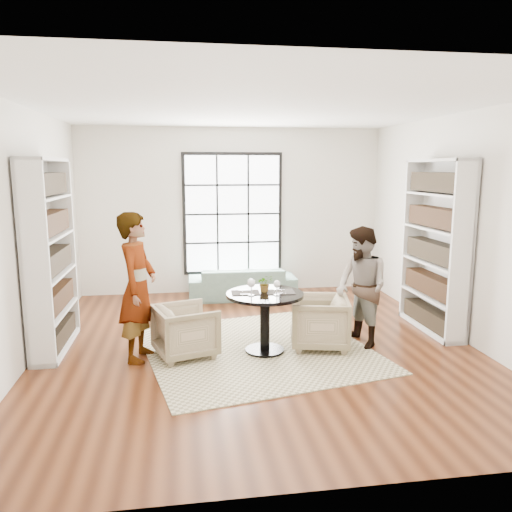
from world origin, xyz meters
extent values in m
plane|color=#613017|center=(0.00, 0.00, 0.00)|extent=(6.00, 6.00, 0.00)
plane|color=silver|center=(0.00, 3.00, 1.50)|extent=(5.50, 0.00, 5.50)
plane|color=silver|center=(-2.75, 0.00, 1.50)|extent=(0.00, 6.00, 6.00)
plane|color=silver|center=(2.75, 0.00, 1.50)|extent=(0.00, 6.00, 6.00)
plane|color=silver|center=(0.00, -3.00, 1.50)|extent=(5.50, 0.00, 5.50)
plane|color=white|center=(0.00, 0.00, 3.00)|extent=(6.00, 6.00, 0.00)
cube|color=black|center=(0.00, 2.98, 1.45)|extent=(1.82, 0.06, 2.22)
cube|color=white|center=(0.00, 2.94, 1.45)|extent=(1.70, 0.02, 2.10)
cube|color=beige|center=(-0.02, -0.15, 0.01)|extent=(3.20, 3.20, 0.01)
cylinder|color=black|center=(0.06, -0.24, 0.02)|extent=(0.49, 0.49, 0.04)
cylinder|color=black|center=(0.06, -0.24, 0.37)|extent=(0.12, 0.12, 0.68)
cylinder|color=black|center=(0.06, -0.24, 0.74)|extent=(0.96, 0.96, 0.04)
imported|color=slate|center=(0.10, 2.45, 0.27)|extent=(1.89, 0.77, 0.55)
imported|color=tan|center=(-0.92, -0.23, 0.32)|extent=(0.87, 0.86, 0.64)
imported|color=tan|center=(0.78, -0.17, 0.33)|extent=(0.87, 0.85, 0.67)
imported|color=gray|center=(-1.47, -0.23, 0.89)|extent=(0.57, 0.73, 1.78)
imported|color=gray|center=(1.33, -0.17, 0.77)|extent=(0.77, 0.88, 1.55)
cube|color=#272522|center=(-0.18, -0.21, 0.77)|extent=(0.35, 0.27, 0.01)
cube|color=#272522|center=(0.25, -0.24, 0.77)|extent=(0.35, 0.27, 0.01)
cylinder|color=silver|center=(-0.13, -0.35, 0.77)|extent=(0.08, 0.08, 0.01)
cylinder|color=silver|center=(-0.13, -0.35, 0.83)|extent=(0.01, 0.01, 0.12)
sphere|color=maroon|center=(-0.13, -0.35, 0.92)|extent=(0.09, 0.09, 0.09)
ellipsoid|color=white|center=(-0.13, -0.35, 0.92)|extent=(0.09, 0.09, 0.10)
cylinder|color=silver|center=(0.18, -0.38, 0.77)|extent=(0.07, 0.07, 0.01)
cylinder|color=silver|center=(0.18, -0.38, 0.82)|extent=(0.01, 0.01, 0.11)
sphere|color=maroon|center=(0.18, -0.38, 0.90)|extent=(0.08, 0.08, 0.08)
ellipsoid|color=white|center=(0.18, -0.38, 0.90)|extent=(0.08, 0.08, 0.09)
imported|color=gray|center=(0.07, -0.18, 0.87)|extent=(0.21, 0.19, 0.21)
camera|label=1|loc=(-0.94, -6.11, 2.28)|focal=35.00mm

